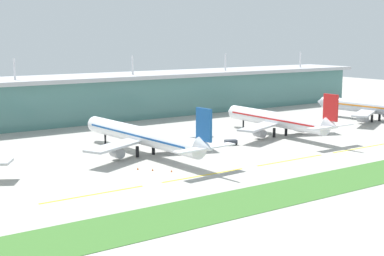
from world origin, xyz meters
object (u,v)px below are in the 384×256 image
Objects in this scene: airliner_near_middle at (143,136)px; safety_cone_left_wingtip at (138,169)px; airliner_far_middle at (278,120)px; airliner_farthest at (373,107)px; pushback_tug at (231,142)px; safety_cone_right_wingtip at (153,170)px; safety_cone_nose_front at (172,171)px.

airliner_near_middle reaches higher than safety_cone_left_wingtip.
safety_cone_left_wingtip is (-73.04, -18.00, -6.10)m from airliner_far_middle.
airliner_farthest is at bearing 1.81° from airliner_near_middle.
pushback_tug reaches higher than safety_cone_right_wingtip.
safety_cone_nose_front is (-129.10, -28.89, -6.10)m from airliner_farthest.
safety_cone_nose_front is 5.81m from safety_cone_right_wingtip.
airliner_near_middle reaches higher than safety_cone_nose_front.
pushback_tug is 48.29m from safety_cone_left_wingtip.
airliner_far_middle reaches higher than safety_cone_left_wingtip.
airliner_near_middle is at bearing 67.82° from safety_cone_right_wingtip.
safety_cone_left_wingtip is 1.00× the size of safety_cone_right_wingtip.
safety_cone_left_wingtip and safety_cone_right_wingtip have the same top height.
airliner_farthest is at bearing 2.65° from airliner_far_middle.
safety_cone_left_wingtip is at bearing -166.16° from airliner_far_middle.
airliner_near_middle is at bearing 56.20° from safety_cone_left_wingtip.
safety_cone_left_wingtip is 10.47m from safety_cone_nose_front.
airliner_farthest is (124.52, 3.94, -0.01)m from airliner_near_middle.
airliner_far_middle is 1.00× the size of airliner_farthest.
pushback_tug is (-89.66, -6.93, -5.35)m from airliner_farthest.
safety_cone_right_wingtip is (-8.38, -20.55, -6.11)m from airliner_near_middle.
safety_cone_right_wingtip is (-43.24, -17.56, -0.75)m from pushback_tug.
pushback_tug is at bearing 22.10° from safety_cone_right_wingtip.
airliner_far_middle is 27.64m from pushback_tug.
safety_cone_left_wingtip is at bearing 130.33° from safety_cone_nose_front.
airliner_far_middle reaches higher than safety_cone_nose_front.
airliner_near_middle is 1.15× the size of airliner_farthest.
airliner_far_middle is at bearing 0.96° from airliner_near_middle.
airliner_near_middle and airliner_farthest have the same top height.
pushback_tug is 7.09× the size of safety_cone_right_wingtip.
airliner_near_middle is 103.11× the size of safety_cone_left_wingtip.
airliner_far_middle is 89.29× the size of safety_cone_nose_front.
pushback_tug is at bearing -4.91° from airliner_near_middle.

